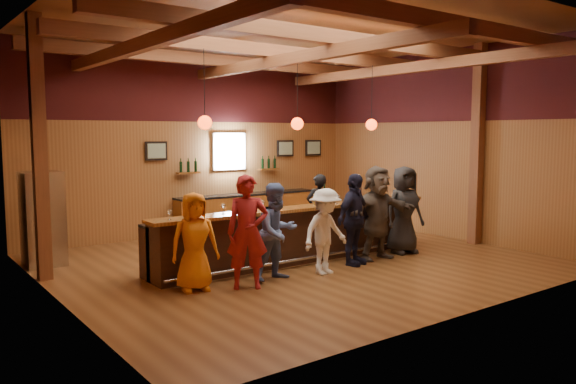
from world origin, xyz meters
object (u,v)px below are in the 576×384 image
object	(u,v)px
customer_dark	(404,210)
stainless_fridge	(43,219)
customer_denim	(277,232)
customer_white	(325,232)
bottle_a	(324,196)
back_bar_cabinet	(247,211)
ice_bucket	(318,199)
bartender	(319,210)
customer_navy	(354,219)
customer_redvest	(248,232)
customer_orange	(194,242)
customer_brown	(377,213)
bar_counter	(293,234)

from	to	relation	value
customer_dark	stainless_fridge	bearing A→B (deg)	162.36
customer_denim	customer_white	distance (m)	0.95
customer_denim	customer_white	size ratio (longest dim) A/B	1.09
bottle_a	back_bar_cabinet	bearing A→B (deg)	81.21
back_bar_cabinet	ice_bucket	xyz separation A→B (m)	(-0.81, -3.90, 0.74)
back_bar_cabinet	bartender	xyz separation A→B (m)	(0.15, -2.75, 0.33)
customer_navy	bartender	distance (m)	1.97
back_bar_cabinet	customer_white	size ratio (longest dim) A/B	2.60
ice_bucket	bottle_a	xyz separation A→B (m)	(0.22, 0.07, 0.05)
customer_redvest	customer_denim	xyz separation A→B (m)	(0.69, 0.14, -0.09)
customer_redvest	bottle_a	size ratio (longest dim) A/B	4.74
customer_white	customer_dark	world-z (taller)	customer_dark
back_bar_cabinet	customer_orange	size ratio (longest dim) A/B	2.52
bottle_a	stainless_fridge	bearing A→B (deg)	150.10
customer_brown	bottle_a	size ratio (longest dim) A/B	4.81
customer_orange	back_bar_cabinet	bearing A→B (deg)	60.05
bar_counter	bartender	size ratio (longest dim) A/B	3.91
back_bar_cabinet	customer_redvest	distance (m)	5.67
bartender	customer_brown	bearing A→B (deg)	106.48
customer_orange	bottle_a	distance (m)	3.26
bar_counter	customer_orange	world-z (taller)	customer_orange
bar_counter	ice_bucket	world-z (taller)	ice_bucket
customer_white	customer_brown	bearing A→B (deg)	4.48
customer_white	bartender	xyz separation A→B (m)	(1.55, 2.07, 0.04)
stainless_fridge	customer_brown	size ratio (longest dim) A/B	0.96
customer_orange	customer_brown	xyz separation A→B (m)	(3.96, -0.15, 0.15)
back_bar_cabinet	customer_white	xyz separation A→B (m)	(-1.41, -4.82, 0.29)
customer_dark	ice_bucket	size ratio (longest dim) A/B	8.53
stainless_fridge	customer_redvest	xyz separation A→B (m)	(2.28, -3.66, 0.03)
customer_orange	ice_bucket	world-z (taller)	customer_orange
customer_white	customer_orange	bearing A→B (deg)	163.64
stainless_fridge	bottle_a	xyz separation A→B (m)	(4.71, -2.71, 0.36)
customer_orange	bottle_a	world-z (taller)	customer_orange
ice_bucket	bottle_a	size ratio (longest dim) A/B	0.55
customer_orange	customer_white	world-z (taller)	customer_orange
customer_redvest	stainless_fridge	bearing A→B (deg)	150.92
customer_navy	customer_dark	world-z (taller)	customer_dark
bar_counter	customer_denim	xyz separation A→B (m)	(-1.15, -1.07, 0.32)
customer_redvest	customer_navy	xyz separation A→B (m)	(2.50, 0.17, -0.05)
stainless_fridge	customer_white	xyz separation A→B (m)	(3.89, -3.70, -0.13)
customer_denim	back_bar_cabinet	bearing A→B (deg)	60.24
bar_counter	customer_orange	xyz separation A→B (m)	(-2.59, -0.81, 0.27)
bar_counter	customer_brown	xyz separation A→B (m)	(1.38, -0.96, 0.42)
customer_orange	customer_navy	xyz separation A→B (m)	(3.26, -0.23, 0.09)
bar_counter	customer_dark	xyz separation A→B (m)	(2.26, -0.87, 0.40)
bar_counter	customer_denim	size ratio (longest dim) A/B	3.76
customer_denim	customer_brown	distance (m)	2.53
customer_orange	bar_counter	bearing A→B (deg)	28.14
customer_dark	customer_white	bearing A→B (deg)	-161.46
customer_white	customer_navy	distance (m)	0.92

